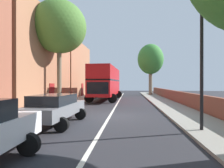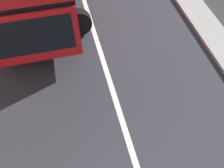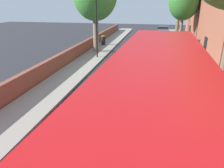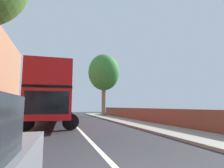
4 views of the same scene
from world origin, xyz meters
name	(u,v)px [view 4 (image 4 of 4)]	position (x,y,z in m)	size (l,w,h in m)	color
double_decker_bus	(53,95)	(-1.70, 11.26, 2.35)	(3.81, 10.26, 4.06)	red
street_tree_right_1	(104,73)	(4.95, 20.84, 6.29)	(4.47, 4.47, 8.85)	#7A6B56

